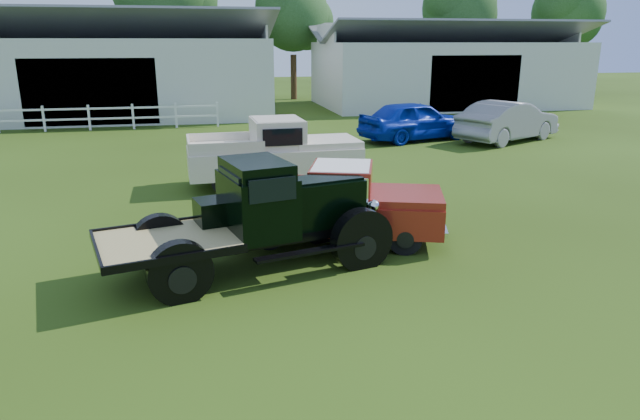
{
  "coord_description": "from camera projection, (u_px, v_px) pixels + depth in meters",
  "views": [
    {
      "loc": [
        -1.92,
        -8.78,
        4.08
      ],
      "look_at": [
        0.2,
        1.2,
        1.05
      ],
      "focal_mm": 32.0,
      "sensor_mm": 36.0,
      "label": 1
    }
  ],
  "objects": [
    {
      "name": "tree_c",
      "position": [
        293.0,
        35.0,
        40.44
      ],
      "size": [
        5.4,
        5.4,
        9.0
      ],
      "primitive_type": null,
      "color": "#1A3E12",
      "rests_on": "ground"
    },
    {
      "name": "fence_rail",
      "position": [
        67.0,
        118.0,
        26.77
      ],
      "size": [
        14.2,
        0.16,
        1.2
      ],
      "primitive_type": null,
      "color": "white",
      "rests_on": "ground"
    },
    {
      "name": "shed_left",
      "position": [
        103.0,
        65.0,
        31.97
      ],
      "size": [
        18.8,
        10.2,
        5.6
      ],
      "primitive_type": null,
      "color": "#B9B9B9",
      "rests_on": "ground"
    },
    {
      "name": "vintage_flatbed",
      "position": [
        253.0,
        216.0,
        10.38
      ],
      "size": [
        5.49,
        3.22,
        2.04
      ],
      "primitive_type": null,
      "rotation": [
        0.0,
        0.0,
        0.24
      ],
      "color": "black",
      "rests_on": "ground"
    },
    {
      "name": "misc_car_grey",
      "position": [
        508.0,
        121.0,
        23.96
      ],
      "size": [
        5.37,
        3.9,
        1.69
      ],
      "primitive_type": "imported",
      "rotation": [
        0.0,
        0.0,
        2.04
      ],
      "color": "gray",
      "rests_on": "ground"
    },
    {
      "name": "misc_car_blue",
      "position": [
        415.0,
        120.0,
        24.22
      ],
      "size": [
        5.28,
        3.23,
        1.68
      ],
      "primitive_type": "imported",
      "rotation": [
        0.0,
        0.0,
        1.84
      ],
      "color": "#0723A4",
      "rests_on": "ground"
    },
    {
      "name": "tree_d",
      "position": [
        458.0,
        29.0,
        43.82
      ],
      "size": [
        6.0,
        6.0,
        10.0
      ],
      "primitive_type": null,
      "color": "#1A3E12",
      "rests_on": "ground"
    },
    {
      "name": "tree_e",
      "position": [
        566.0,
        32.0,
        43.61
      ],
      "size": [
        5.7,
        5.7,
        9.5
      ],
      "primitive_type": null,
      "color": "#1A3E12",
      "rests_on": "ground"
    },
    {
      "name": "shed_right",
      "position": [
        445.0,
        65.0,
        37.14
      ],
      "size": [
        16.8,
        9.2,
        5.2
      ],
      "primitive_type": null,
      "color": "#B9B9B9",
      "rests_on": "ground"
    },
    {
      "name": "tree_b",
      "position": [
        162.0,
        16.0,
        39.23
      ],
      "size": [
        6.9,
        6.9,
        11.5
      ],
      "primitive_type": null,
      "color": "#1A3E12",
      "rests_on": "ground"
    },
    {
      "name": "ground",
      "position": [
        323.0,
        289.0,
        9.78
      ],
      "size": [
        120.0,
        120.0,
        0.0
      ],
      "primitive_type": "plane",
      "color": "#25360A"
    },
    {
      "name": "white_pickup",
      "position": [
        274.0,
        152.0,
        16.69
      ],
      "size": [
        5.25,
        2.21,
        1.9
      ],
      "primitive_type": null,
      "rotation": [
        0.0,
        0.0,
        0.04
      ],
      "color": "beige",
      "rests_on": "ground"
    },
    {
      "name": "red_pickup",
      "position": [
        337.0,
        202.0,
        11.97
      ],
      "size": [
        4.84,
        3.08,
        1.65
      ],
      "primitive_type": null,
      "rotation": [
        0.0,
        0.0,
        -0.32
      ],
      "color": "maroon",
      "rests_on": "ground"
    }
  ]
}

